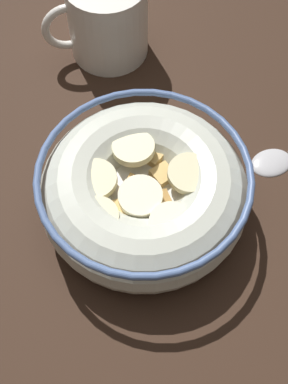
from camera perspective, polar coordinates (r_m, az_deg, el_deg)
The scene contains 3 objects.
ground_plane at distance 46.82cm, azimuth 0.00°, elevation -2.41°, with size 126.00×126.00×2.00cm, color #332116.
cereal_bowl at distance 43.07cm, azimuth -0.03°, elevation 0.14°, with size 17.47×17.47×6.01cm.
coffee_mug at distance 54.65cm, azimuth -4.16°, elevation 18.40°, with size 10.72×8.00×8.29cm.
Camera 1 is at (6.22, 20.36, 40.70)cm, focal length 48.67 mm.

